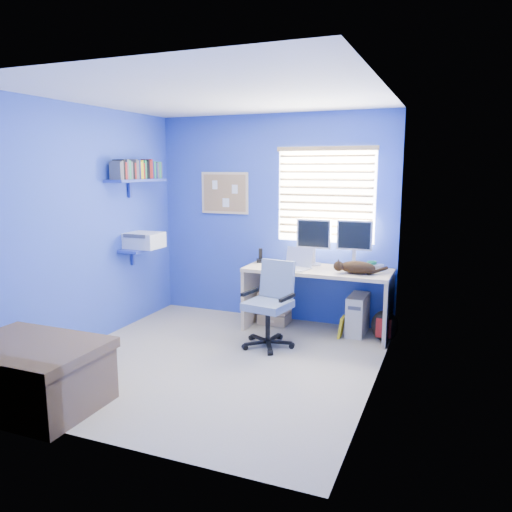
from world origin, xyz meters
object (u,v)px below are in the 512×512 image
at_px(laptop, 294,259).
at_px(office_chair, 270,315).
at_px(desk, 317,300).
at_px(cat, 357,267).
at_px(tower_pc, 358,314).

xyz_separation_m(laptop, office_chair, (-0.10, -0.50, -0.52)).
distance_m(desk, cat, 0.65).
bearing_deg(office_chair, cat, 32.66).
relative_size(desk, tower_pc, 3.64).
distance_m(cat, office_chair, 1.07).
bearing_deg(laptop, tower_pc, 30.36).
height_order(desk, laptop, laptop).
bearing_deg(desk, tower_pc, 11.95).
height_order(laptop, office_chair, laptop).
xyz_separation_m(laptop, tower_pc, (0.69, 0.23, -0.62)).
bearing_deg(desk, laptop, -151.32).
relative_size(desk, office_chair, 1.83).
relative_size(tower_pc, office_chair, 0.50).
bearing_deg(tower_pc, office_chair, -136.20).
distance_m(desk, laptop, 0.55).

